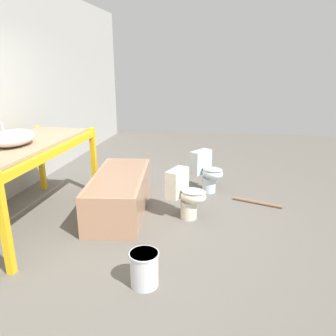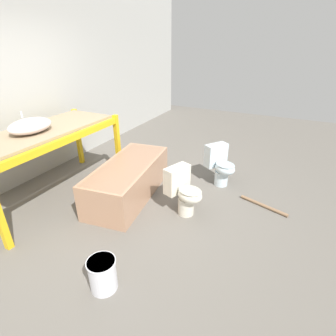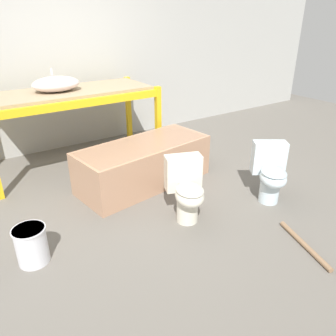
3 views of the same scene
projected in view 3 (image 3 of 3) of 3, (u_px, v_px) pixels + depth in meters
The scene contains 9 objects.
ground_plane at pixel (130, 193), 3.79m from camera, with size 12.00×12.00×0.00m, color #666059.
warehouse_wall_rear at pixel (59, 37), 4.56m from camera, with size 10.80×0.08×3.20m.
shelving_rack at pixel (70, 100), 4.18m from camera, with size 2.18×0.95×1.02m.
sink_basin at pixel (56, 84), 4.01m from camera, with size 0.57×0.42×0.26m.
bathtub_main at pixel (144, 161), 3.90m from camera, with size 1.67×0.87×0.51m.
toilet_near at pixel (186, 189), 3.20m from camera, with size 0.47×0.57×0.63m.
toilet_far at pixel (271, 172), 3.54m from camera, with size 0.54×0.58×0.63m.
bucket_white at pixel (31, 245), 2.68m from camera, with size 0.27×0.27×0.33m.
loose_pipe at pixel (304, 245), 2.91m from camera, with size 0.26×0.66×0.05m.
Camera 3 is at (-1.49, -2.99, 1.87)m, focal length 35.00 mm.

